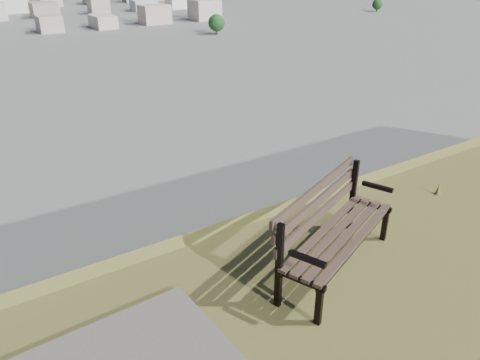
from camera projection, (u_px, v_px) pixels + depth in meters
park_bench at (332, 224)px, 5.07m from camera, size 1.95×1.25×0.98m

